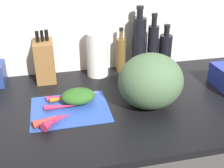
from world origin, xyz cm
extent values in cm
cube|color=black|center=(0.00, 0.00, -1.50)|extent=(170.00, 80.00, 3.00)
cube|color=silver|center=(0.00, 38.50, 30.00)|extent=(170.00, 3.00, 60.00)
cube|color=#2D51B7|center=(-21.82, -3.10, 0.40)|extent=(33.11, 26.90, 0.80)
cone|color=#B2264C|center=(-25.36, -3.22, 2.08)|extent=(14.22, 3.54, 2.56)
cone|color=#B2264C|center=(-29.23, -14.03, 2.59)|extent=(9.96, 10.45, 3.58)
cone|color=orange|center=(-25.05, 3.88, 1.87)|extent=(10.37, 2.94, 2.13)
cone|color=#B2264C|center=(-27.17, -12.74, 2.23)|extent=(12.59, 8.79, 2.86)
cone|color=#B2264C|center=(-25.90, 4.92, 2.11)|extent=(11.04, 2.78, 2.63)
cone|color=red|center=(-30.86, -12.46, 2.40)|extent=(13.44, 7.96, 3.20)
cone|color=orange|center=(-14.49, 6.71, 2.09)|extent=(14.28, 4.41, 2.58)
ellipsoid|color=#2D6023|center=(-17.69, 0.83, 3.96)|extent=(14.95, 11.50, 6.32)
ellipsoid|color=#4C6B47|center=(12.63, -7.19, 11.98)|extent=(27.97, 25.38, 23.97)
cube|color=olive|center=(-31.04, 29.83, 10.42)|extent=(9.64, 15.06, 20.84)
cylinder|color=black|center=(-33.29, 28.76, 23.59)|extent=(1.74, 1.74, 5.50)
cylinder|color=black|center=(-31.04, 29.55, 23.59)|extent=(1.61, 1.61, 5.50)
cylinder|color=black|center=(-28.79, 30.25, 23.59)|extent=(1.84, 1.84, 5.50)
cylinder|color=white|center=(-3.86, 29.50, 11.71)|extent=(11.36, 11.36, 23.41)
cylinder|color=brown|center=(9.45, 31.22, 9.21)|extent=(5.27, 5.27, 18.42)
cylinder|color=brown|center=(9.45, 31.22, 20.75)|extent=(1.94, 1.94, 4.67)
cylinder|color=black|center=(9.45, 31.22, 23.89)|extent=(2.23, 2.23, 1.60)
cylinder|color=black|center=(18.98, 30.38, 14.78)|extent=(7.46, 7.46, 29.55)
cylinder|color=black|center=(18.98, 30.38, 31.80)|extent=(3.30, 3.30, 4.49)
cylinder|color=black|center=(18.98, 30.38, 34.85)|extent=(3.79, 3.79, 1.60)
cylinder|color=black|center=(26.29, 28.22, 12.66)|extent=(5.66, 5.66, 25.32)
cylinder|color=black|center=(26.29, 28.22, 27.85)|extent=(2.72, 2.72, 5.07)
cylinder|color=black|center=(26.29, 28.22, 31.19)|extent=(3.13, 3.13, 1.60)
cylinder|color=black|center=(34.05, 28.83, 9.81)|extent=(7.07, 7.07, 19.62)
cylinder|color=black|center=(34.05, 28.83, 21.77)|extent=(2.95, 2.95, 4.30)
cylinder|color=black|center=(34.05, 28.83, 24.72)|extent=(3.39, 3.39, 1.60)
camera|label=1|loc=(-26.79, -107.24, 64.99)|focal=44.94mm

